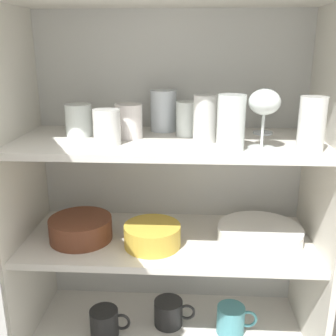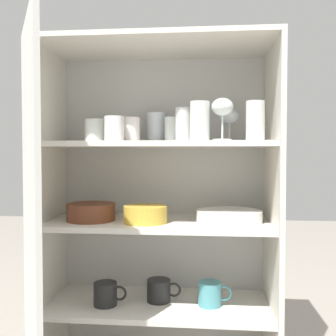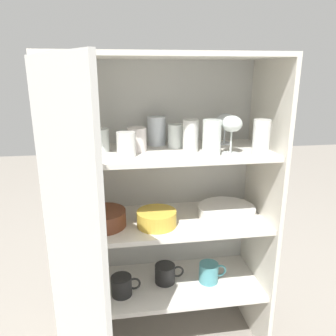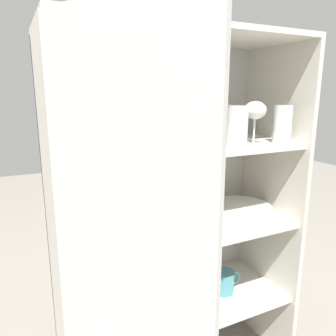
{
  "view_description": "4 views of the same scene",
  "coord_description": "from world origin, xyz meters",
  "px_view_note": "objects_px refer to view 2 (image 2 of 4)",
  "views": [
    {
      "loc": [
        0.06,
        -0.89,
        1.18
      ],
      "look_at": [
        -0.0,
        0.21,
        0.84
      ],
      "focal_mm": 42.0,
      "sensor_mm": 36.0,
      "label": 1
    },
    {
      "loc": [
        0.18,
        -1.33,
        0.89
      ],
      "look_at": [
        0.04,
        0.16,
        0.83
      ],
      "focal_mm": 42.0,
      "sensor_mm": 36.0,
      "label": 2
    },
    {
      "loc": [
        -0.18,
        -1.1,
        1.24
      ],
      "look_at": [
        0.02,
        0.22,
        0.84
      ],
      "focal_mm": 35.0,
      "sensor_mm": 36.0,
      "label": 3
    },
    {
      "loc": [
        -0.53,
        -0.82,
        1.11
      ],
      "look_at": [
        -0.03,
        0.2,
        0.85
      ],
      "focal_mm": 35.0,
      "sensor_mm": 36.0,
      "label": 4
    }
  ],
  "objects_px": {
    "plate_stack_white": "(229,216)",
    "serving_bowl_small": "(145,213)",
    "coffee_mug_primary": "(160,290)",
    "mixing_bowl_large": "(91,211)"
  },
  "relations": [
    {
      "from": "serving_bowl_small",
      "to": "plate_stack_white",
      "type": "bearing_deg",
      "value": 7.59
    },
    {
      "from": "plate_stack_white",
      "to": "coffee_mug_primary",
      "type": "distance_m",
      "value": 0.4
    },
    {
      "from": "serving_bowl_small",
      "to": "coffee_mug_primary",
      "type": "height_order",
      "value": "serving_bowl_small"
    },
    {
      "from": "plate_stack_white",
      "to": "coffee_mug_primary",
      "type": "height_order",
      "value": "plate_stack_white"
    },
    {
      "from": "serving_bowl_small",
      "to": "mixing_bowl_large",
      "type": "bearing_deg",
      "value": 172.34
    },
    {
      "from": "mixing_bowl_large",
      "to": "serving_bowl_small",
      "type": "xyz_separation_m",
      "value": [
        0.22,
        -0.03,
        -0.0
      ]
    },
    {
      "from": "mixing_bowl_large",
      "to": "serving_bowl_small",
      "type": "bearing_deg",
      "value": -7.66
    },
    {
      "from": "plate_stack_white",
      "to": "serving_bowl_small",
      "type": "bearing_deg",
      "value": -172.41
    },
    {
      "from": "mixing_bowl_large",
      "to": "plate_stack_white",
      "type": "bearing_deg",
      "value": 1.36
    },
    {
      "from": "plate_stack_white",
      "to": "coffee_mug_primary",
      "type": "bearing_deg",
      "value": 175.53
    }
  ]
}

